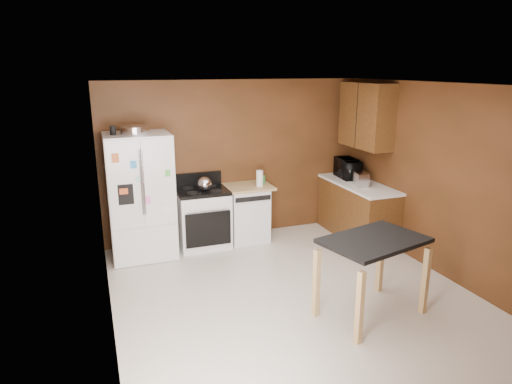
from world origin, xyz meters
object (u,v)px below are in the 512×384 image
kettle (205,184)px  dishwasher (247,212)px  roasting_pan (135,130)px  toaster (361,179)px  microwave (348,169)px  island (373,251)px  paper_towel (260,178)px  pen_cup (113,130)px  refrigerator (141,196)px  gas_range (203,217)px  green_canister (262,179)px

kettle → dishwasher: bearing=9.1°
roasting_pan → toaster: size_ratio=1.46×
roasting_pan → microwave: bearing=-0.3°
island → roasting_pan: bearing=130.3°
dishwasher → kettle: bearing=-170.9°
kettle → paper_towel: bearing=1.5°
roasting_pan → kettle: (0.95, -0.03, -0.85)m
toaster → pen_cup: bearing=-174.2°
pen_cup → kettle: 1.51m
roasting_pan → paper_towel: roasting_pan is taller
paper_towel → island: (0.36, -2.57, -0.26)m
pen_cup → microwave: 3.77m
refrigerator → microwave: bearing=-0.4°
kettle → paper_towel: size_ratio=0.86×
kettle → microwave: microwave is taller
kettle → gas_range: 0.55m
green_canister → toaster: 1.55m
paper_towel → roasting_pan: bearing=179.9°
gas_range → dishwasher: bearing=1.9°
refrigerator → roasting_pan: bearing=-173.8°
roasting_pan → gas_range: 1.67m
microwave → green_canister: bearing=89.1°
roasting_pan → kettle: 1.27m
dishwasher → green_canister: bearing=14.0°
toaster → gas_range: 2.51m
kettle → microwave: bearing=0.1°
kettle → dishwasher: size_ratio=0.24×
pen_cup → paper_towel: 2.29m
green_canister → dishwasher: bearing=-166.0°
roasting_pan → gas_range: (0.92, 0.06, -1.39)m
green_canister → microwave: 1.48m
paper_towel → gas_range: paper_towel is taller
kettle → gas_range: (-0.02, 0.09, -0.54)m
pen_cup → roasting_pan: bearing=6.7°
toaster → microwave: 0.56m
gas_range → roasting_pan: bearing=-176.2°
paper_towel → toaster: 1.57m
paper_towel → kettle: bearing=-178.5°
microwave → roasting_pan: bearing=95.6°
roasting_pan → refrigerator: 0.95m
paper_towel → microwave: 1.56m
kettle → gas_range: size_ratio=0.19×
refrigerator → paper_towel: bearing=-0.1°
paper_towel → microwave: (1.56, -0.02, 0.03)m
paper_towel → pen_cup: bearing=-179.1°
toaster → gas_range: bearing=179.3°
green_canister → gas_range: size_ratio=0.11×
island → kettle: bearing=115.9°
kettle → microwave: size_ratio=0.40×
pen_cup → paper_towel: pen_cup is taller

